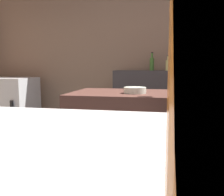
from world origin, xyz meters
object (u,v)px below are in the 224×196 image
Objects in this scene: mixing_bowl at (135,90)px; bartender at (222,89)px; bottle_hot_sauce at (171,65)px; mini_fridge at (10,114)px; bottle_olive_oil at (168,65)px; bottle_soy at (152,63)px.

bartender is at bearing -37.95° from mixing_bowl.
mixing_bowl is 0.88× the size of bottle_hot_sauce.
mini_fridge is 2.22m from mixing_bowl.
bottle_olive_oil reaches higher than mini_fridge.
bottle_hot_sauce is at bearing -16.68° from bottle_soy.
bottle_olive_oil is at bearing -108.35° from bottle_hot_sauce.
mini_fridge is 2.01m from bottle_soy.
mini_fridge is 5.98× the size of mixing_bowl.
bartender reaches higher than mixing_bowl.
bottle_soy reaches higher than mini_fridge.
mixing_bowl is at bearing 47.51° from bartender.
bottle_hot_sauce is 1.01× the size of bottle_olive_oil.
bottle_hot_sauce is (0.23, -0.07, -0.02)m from bottle_soy.
mixing_bowl is (1.82, -1.19, 0.46)m from mini_fridge.
bottle_soy is at bearing 9.12° from bartender.
mini_fridge reaches higher than mixing_bowl.
bottle_olive_oil is (-0.24, 1.68, 0.14)m from bartender.
mini_fridge is 2.21m from bottle_hot_sauce.
bottle_hot_sauce reaches higher than bottle_olive_oil.
mini_fridge is 4.26× the size of bottle_soy.
mixing_bowl is at bearing -33.23° from mini_fridge.
bartender is at bearing -34.30° from mini_fridge.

